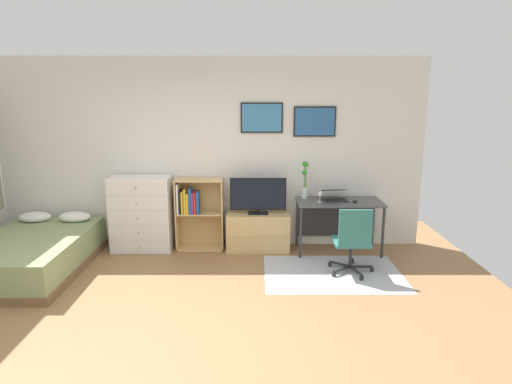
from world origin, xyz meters
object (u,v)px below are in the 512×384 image
at_px(dresser, 140,214).
at_px(desk, 337,209).
at_px(bed, 31,253).
at_px(laptop, 333,196).
at_px(television, 257,196).
at_px(wine_glass, 319,193).
at_px(office_chair, 352,239).
at_px(tv_stand, 257,231).
at_px(bamboo_vase, 304,181).
at_px(computer_mouse, 354,201).
at_px(bookshelf, 194,209).

height_order(dresser, desk, dresser).
distance_m(bed, laptop, 4.02).
xyz_separation_m(bed, desk, (3.98, 0.76, 0.37)).
bearing_deg(desk, television, -179.37).
relative_size(desk, wine_glass, 6.52).
relative_size(office_chair, laptop, 2.06).
bearing_deg(tv_stand, office_chair, -38.12).
bearing_deg(dresser, wine_glass, -3.55).
height_order(bed, bamboo_vase, bamboo_vase).
xyz_separation_m(tv_stand, wine_glass, (0.84, -0.17, 0.61)).
relative_size(dresser, computer_mouse, 10.20).
bearing_deg(bamboo_vase, office_chair, -63.03).
xyz_separation_m(bookshelf, office_chair, (2.05, -0.96, -0.13)).
relative_size(dresser, desk, 0.90).
bearing_deg(laptop, bamboo_vase, 159.24).
height_order(laptop, wine_glass, wine_glass).
xyz_separation_m(tv_stand, desk, (1.13, -0.01, 0.33)).
bearing_deg(bed, television, 14.35).
bearing_deg(bamboo_vase, desk, -9.29).
bearing_deg(dresser, desk, 0.10).
relative_size(desk, laptop, 2.81).
relative_size(bed, dresser, 1.85).
distance_m(tv_stand, bamboo_vase, 0.98).
relative_size(office_chair, wine_glass, 4.78).
height_order(bed, tv_stand, bed).
relative_size(bed, office_chair, 2.28).
bearing_deg(bed, bamboo_vase, 13.06).
xyz_separation_m(office_chair, bamboo_vase, (-0.49, 0.97, 0.53)).
height_order(bed, television, television).
relative_size(television, bamboo_vase, 1.49).
bearing_deg(bamboo_vase, dresser, -177.97).
bearing_deg(laptop, bed, -177.25).
height_order(bed, computer_mouse, computer_mouse).
bearing_deg(computer_mouse, bamboo_vase, 160.48).
xyz_separation_m(desk, wine_glass, (-0.29, -0.16, 0.27)).
bearing_deg(wine_glass, television, 170.08).
height_order(bed, laptop, laptop).
height_order(desk, bamboo_vase, bamboo_vase).
relative_size(dresser, bookshelf, 1.04).
distance_m(television, office_chair, 1.49).
distance_m(bookshelf, tv_stand, 0.95).
bearing_deg(laptop, tv_stand, 170.64).
bearing_deg(bookshelf, wine_glass, -7.30).
height_order(bamboo_vase, wine_glass, bamboo_vase).
xyz_separation_m(dresser, bookshelf, (0.76, 0.07, 0.06)).
distance_m(dresser, computer_mouse, 2.99).
height_order(bookshelf, office_chair, bookshelf).
bearing_deg(office_chair, dresser, 162.87).
bearing_deg(dresser, bed, -147.78).
relative_size(bookshelf, television, 1.29).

